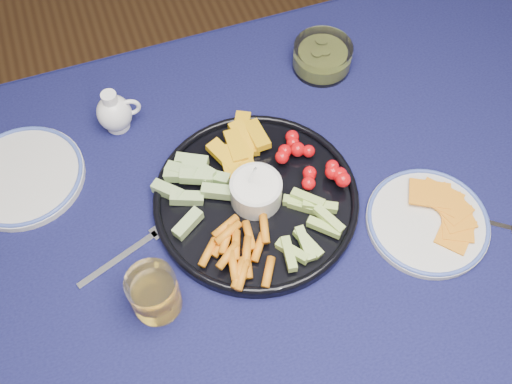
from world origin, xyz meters
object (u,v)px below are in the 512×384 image
object	(u,v)px
crudite_platter	(255,197)
creamer_pitcher	(115,113)
dining_table	(305,258)
juice_tumbler	(155,294)
side_plate_extra	(23,176)
cheese_plate	(428,221)
pickle_bowl	(322,58)

from	to	relation	value
crudite_platter	creamer_pitcher	xyz separation A→B (m)	(-0.19, 0.25, 0.02)
dining_table	juice_tumbler	size ratio (longest dim) A/B	18.02
creamer_pitcher	side_plate_extra	size ratio (longest dim) A/B	0.42
crudite_platter	cheese_plate	bearing A→B (deg)	-27.66
pickle_bowl	cheese_plate	distance (m)	0.40
creamer_pitcher	juice_tumbler	xyz separation A→B (m)	(-0.02, -0.38, 0.00)
cheese_plate	side_plate_extra	world-z (taller)	cheese_plate
cheese_plate	creamer_pitcher	bearing A→B (deg)	139.24
crudite_platter	pickle_bowl	world-z (taller)	crudite_platter
pickle_bowl	juice_tumbler	distance (m)	0.59
side_plate_extra	pickle_bowl	bearing A→B (deg)	6.49
dining_table	juice_tumbler	xyz separation A→B (m)	(-0.27, -0.03, 0.13)
pickle_bowl	side_plate_extra	distance (m)	0.62
juice_tumbler	cheese_plate	bearing A→B (deg)	-2.16
juice_tumbler	pickle_bowl	bearing A→B (deg)	40.52
dining_table	juice_tumbler	world-z (taller)	juice_tumbler
crudite_platter	cheese_plate	size ratio (longest dim) A/B	1.70
pickle_bowl	cheese_plate	bearing A→B (deg)	-86.12
dining_table	creamer_pitcher	world-z (taller)	creamer_pitcher
dining_table	cheese_plate	size ratio (longest dim) A/B	7.83
creamer_pitcher	crudite_platter	bearing A→B (deg)	-53.35
dining_table	cheese_plate	distance (m)	0.23
dining_table	juice_tumbler	distance (m)	0.30
crudite_platter	side_plate_extra	world-z (taller)	crudite_platter
crudite_platter	side_plate_extra	xyz separation A→B (m)	(-0.38, 0.19, -0.01)
cheese_plate	juice_tumbler	bearing A→B (deg)	177.84
dining_table	juice_tumbler	bearing A→B (deg)	-174.08
dining_table	side_plate_extra	size ratio (longest dim) A/B	7.56
creamer_pitcher	cheese_plate	size ratio (longest dim) A/B	0.43
dining_table	pickle_bowl	world-z (taller)	pickle_bowl
crudite_platter	pickle_bowl	distance (m)	0.36
creamer_pitcher	cheese_plate	distance (m)	0.60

